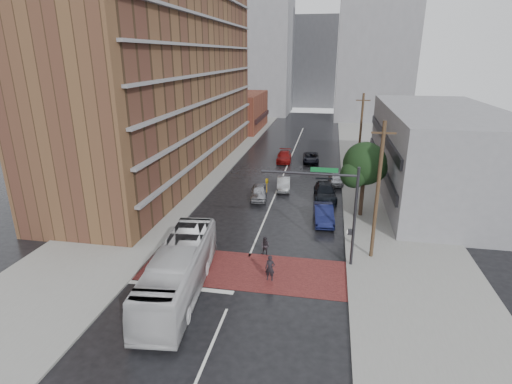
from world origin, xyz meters
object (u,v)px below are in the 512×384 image
(car_travel_a, at_px, (259,192))
(car_travel_c, at_px, (284,157))
(car_parked_near, at_px, (324,214))
(car_parked_mid, at_px, (325,192))
(pedestrian_b, at_px, (265,246))
(suv_travel, at_px, (311,158))
(car_travel_b, at_px, (284,184))
(pedestrian_a, at_px, (270,268))
(transit_bus, at_px, (179,270))
(car_parked_far, at_px, (336,179))

(car_travel_a, distance_m, car_travel_c, 15.48)
(car_travel_a, xyz_separation_m, car_parked_near, (6.69, -4.95, 0.07))
(car_parked_mid, bearing_deg, car_parked_near, -94.71)
(pedestrian_b, relative_size, suv_travel, 0.31)
(car_travel_b, bearing_deg, pedestrian_b, -94.02)
(car_travel_c, relative_size, suv_travel, 1.05)
(pedestrian_a, distance_m, car_travel_c, 30.89)
(car_parked_near, bearing_deg, pedestrian_a, -112.57)
(pedestrian_a, distance_m, car_travel_a, 15.71)
(pedestrian_a, height_order, car_parked_near, pedestrian_a)
(transit_bus, distance_m, car_parked_near, 15.40)
(transit_bus, xyz_separation_m, car_travel_c, (2.59, 33.23, -0.86))
(car_travel_b, distance_m, car_parked_mid, 5.12)
(suv_travel, relative_size, car_parked_mid, 0.85)
(car_parked_mid, bearing_deg, transit_bus, -118.98)
(pedestrian_b, relative_size, car_travel_b, 0.36)
(pedestrian_a, height_order, car_parked_mid, pedestrian_a)
(suv_travel, distance_m, car_parked_far, 9.95)
(car_travel_a, bearing_deg, pedestrian_b, -85.82)
(car_travel_c, bearing_deg, car_travel_a, -95.99)
(car_travel_b, bearing_deg, car_parked_near, -67.24)
(pedestrian_a, relative_size, car_travel_a, 0.43)
(car_travel_c, height_order, car_parked_near, car_parked_near)
(pedestrian_a, relative_size, suv_travel, 0.38)
(pedestrian_a, distance_m, car_travel_b, 18.79)
(transit_bus, relative_size, car_parked_far, 2.97)
(suv_travel, bearing_deg, pedestrian_b, -97.06)
(car_travel_c, bearing_deg, car_parked_mid, -70.78)
(car_parked_near, bearing_deg, suv_travel, 90.72)
(transit_bus, distance_m, car_parked_mid, 20.67)
(pedestrian_a, distance_m, car_parked_near, 10.86)
(suv_travel, bearing_deg, pedestrian_a, -95.04)
(car_parked_mid, relative_size, car_parked_far, 1.43)
(car_travel_a, bearing_deg, suv_travel, 66.12)
(car_parked_near, bearing_deg, transit_bus, -128.89)
(pedestrian_a, xyz_separation_m, car_parked_mid, (3.21, 16.37, -0.10))
(pedestrian_a, distance_m, car_parked_mid, 16.68)
(pedestrian_b, bearing_deg, car_travel_b, 109.83)
(car_travel_c, bearing_deg, car_parked_near, -76.93)
(car_parked_near, xyz_separation_m, car_parked_far, (1.10, 11.40, -0.13))
(pedestrian_a, height_order, car_travel_a, pedestrian_a)
(transit_bus, relative_size, car_travel_c, 2.34)
(car_parked_far, bearing_deg, transit_bus, -117.72)
(pedestrian_a, height_order, car_parked_far, pedestrian_a)
(transit_bus, height_order, pedestrian_a, transit_bus)
(car_parked_mid, bearing_deg, pedestrian_b, -112.14)
(car_travel_a, bearing_deg, car_travel_b, 49.75)
(car_parked_mid, bearing_deg, pedestrian_a, -105.79)
(transit_bus, bearing_deg, car_parked_mid, 59.92)
(pedestrian_b, height_order, car_parked_far, pedestrian_b)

